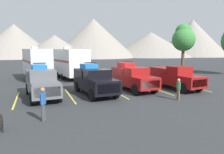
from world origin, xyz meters
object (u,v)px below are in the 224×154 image
object	(u,v)px
pickup_truck_b	(94,80)
dog	(0,120)
person_c	(178,88)
camper_trailer_a	(37,62)
camper_trailer_b	(69,62)
pickup_truck_d	(174,77)
person_a	(43,102)
pickup_truck_a	(41,82)
pickup_truck_c	(132,77)

from	to	relation	value
pickup_truck_b	dog	world-z (taller)	pickup_truck_b
pickup_truck_b	person_c	distance (m)	6.61
camper_trailer_a	dog	world-z (taller)	camper_trailer_a
pickup_truck_b	camper_trailer_a	size ratio (longest dim) A/B	0.71
pickup_truck_b	camper_trailer_b	distance (m)	10.36
camper_trailer_a	camper_trailer_b	bearing A→B (deg)	3.02
pickup_truck_d	person_a	size ratio (longest dim) A/B	3.40
camper_trailer_a	dog	bearing A→B (deg)	-96.21
camper_trailer_b	dog	distance (m)	17.46
person_a	pickup_truck_a	bearing A→B (deg)	89.14
pickup_truck_c	person_a	size ratio (longest dim) A/B	3.11
pickup_truck_b	pickup_truck_d	world-z (taller)	pickup_truck_b
pickup_truck_b	camper_trailer_a	distance (m)	11.03
camper_trailer_b	pickup_truck_c	bearing A→B (deg)	-67.15
camper_trailer_b	person_a	bearing A→B (deg)	-103.28
person_c	pickup_truck_b	bearing A→B (deg)	141.88
pickup_truck_a	camper_trailer_a	distance (m)	9.92
pickup_truck_a	person_a	bearing A→B (deg)	-90.86
person_a	person_c	bearing A→B (deg)	8.38
pickup_truck_b	person_a	bearing A→B (deg)	-127.33
pickup_truck_a	person_a	size ratio (longest dim) A/B	3.23
person_a	dog	world-z (taller)	person_a
pickup_truck_a	pickup_truck_b	bearing A→B (deg)	-3.37
pickup_truck_d	pickup_truck_c	bearing A→B (deg)	171.35
person_c	dog	bearing A→B (deg)	-169.64
pickup_truck_d	person_c	bearing A→B (deg)	-122.27
person_a	dog	size ratio (longest dim) A/B	1.83
pickup_truck_c	person_a	xyz separation A→B (m)	(-7.85, -5.97, -0.18)
camper_trailer_b	person_a	distance (m)	16.24
pickup_truck_d	person_a	distance (m)	13.02
person_a	person_c	size ratio (longest dim) A/B	1.11
pickup_truck_c	person_c	distance (m)	4.84
camper_trailer_a	pickup_truck_a	bearing A→B (deg)	-88.64
pickup_truck_d	camper_trailer_a	world-z (taller)	camper_trailer_a
pickup_truck_b	pickup_truck_c	bearing A→B (deg)	7.98
pickup_truck_b	pickup_truck_c	size ratio (longest dim) A/B	1.05
camper_trailer_b	dog	world-z (taller)	camper_trailer_b
pickup_truck_c	camper_trailer_a	distance (m)	12.52
camper_trailer_b	pickup_truck_b	bearing A→B (deg)	-87.57
pickup_truck_c	camper_trailer_b	world-z (taller)	camper_trailer_b
pickup_truck_a	camper_trailer_b	bearing A→B (deg)	70.16
camper_trailer_a	person_a	xyz separation A→B (m)	(0.15, -15.56, -1.09)
pickup_truck_a	dog	xyz separation A→B (m)	(-2.00, -6.37, -0.72)
camper_trailer_a	dog	xyz separation A→B (m)	(-1.77, -16.25, -1.62)
dog	pickup_truck_c	bearing A→B (deg)	34.26
pickup_truck_a	camper_trailer_a	bearing A→B (deg)	91.36
person_a	camper_trailer_a	bearing A→B (deg)	90.55
pickup_truck_b	person_a	size ratio (longest dim) A/B	3.25
pickup_truck_d	dog	bearing A→B (deg)	-156.33
pickup_truck_a	camper_trailer_a	world-z (taller)	camper_trailer_a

